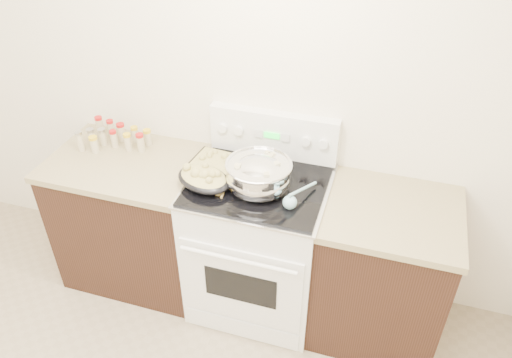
% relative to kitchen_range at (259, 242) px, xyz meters
% --- Properties ---
extents(counter_left, '(0.93, 0.67, 0.92)m').
position_rel_kitchen_range_xyz_m(counter_left, '(-0.83, 0.01, -0.03)').
color(counter_left, black).
rests_on(counter_left, ground).
extents(counter_right, '(0.73, 0.67, 0.92)m').
position_rel_kitchen_range_xyz_m(counter_right, '(0.73, 0.01, -0.03)').
color(counter_right, black).
rests_on(counter_right, ground).
extents(kitchen_range, '(0.78, 0.73, 1.22)m').
position_rel_kitchen_range_xyz_m(kitchen_range, '(0.00, 0.00, 0.00)').
color(kitchen_range, white).
rests_on(kitchen_range, ground).
extents(mixing_bowl, '(0.45, 0.45, 0.21)m').
position_rel_kitchen_range_xyz_m(mixing_bowl, '(0.01, -0.05, 0.54)').
color(mixing_bowl, silver).
rests_on(mixing_bowl, kitchen_range).
extents(roasting_pan, '(0.38, 0.33, 0.11)m').
position_rel_kitchen_range_xyz_m(roasting_pan, '(-0.28, -0.12, 0.50)').
color(roasting_pan, black).
rests_on(roasting_pan, kitchen_range).
extents(baking_sheet, '(0.38, 0.28, 0.06)m').
position_rel_kitchen_range_xyz_m(baking_sheet, '(-0.25, 0.08, 0.47)').
color(baking_sheet, black).
rests_on(baking_sheet, kitchen_range).
extents(wooden_spoon, '(0.06, 0.29, 0.04)m').
position_rel_kitchen_range_xyz_m(wooden_spoon, '(-0.17, -0.13, 0.46)').
color(wooden_spoon, '#9C8247').
rests_on(wooden_spoon, kitchen_range).
extents(blue_ladle, '(0.14, 0.25, 0.09)m').
position_rel_kitchen_range_xyz_m(blue_ladle, '(0.22, -0.15, 0.49)').
color(blue_ladle, '#83B7C3').
rests_on(blue_ladle, kitchen_range).
extents(spice_jars, '(0.40, 0.24, 0.13)m').
position_rel_kitchen_range_xyz_m(spice_jars, '(-0.98, 0.14, 0.49)').
color(spice_jars, '#BFB28C').
rests_on(spice_jars, counter_left).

